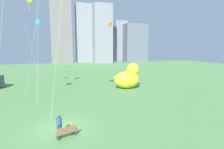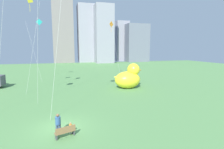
{
  "view_description": "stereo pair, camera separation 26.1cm",
  "coord_description": "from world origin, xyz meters",
  "px_view_note": "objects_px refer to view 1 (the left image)",
  "views": [
    {
      "loc": [
        -0.06,
        -14.65,
        6.66
      ],
      "look_at": [
        6.11,
        5.46,
        3.55
      ],
      "focal_mm": 28.25,
      "sensor_mm": 36.0,
      "label": 1
    },
    {
      "loc": [
        0.19,
        -14.72,
        6.66
      ],
      "look_at": [
        6.11,
        5.46,
        3.55
      ],
      "focal_mm": 28.25,
      "sensor_mm": 36.0,
      "label": 2
    }
  ],
  "objects_px": {
    "person_adult": "(59,123)",
    "giant_inflatable_duck": "(128,78)",
    "kite_teal": "(37,25)",
    "person_child": "(72,128)",
    "kite_orange": "(111,27)",
    "park_bench": "(67,132)"
  },
  "relations": [
    {
      "from": "giant_inflatable_duck",
      "to": "kite_teal",
      "type": "height_order",
      "value": "kite_teal"
    },
    {
      "from": "person_adult",
      "to": "giant_inflatable_duck",
      "type": "height_order",
      "value": "giant_inflatable_duck"
    },
    {
      "from": "park_bench",
      "to": "person_adult",
      "type": "distance_m",
      "value": 0.95
    },
    {
      "from": "person_adult",
      "to": "kite_orange",
      "type": "relative_size",
      "value": 0.13
    },
    {
      "from": "park_bench",
      "to": "person_child",
      "type": "relative_size",
      "value": 1.68
    },
    {
      "from": "person_adult",
      "to": "person_child",
      "type": "xyz_separation_m",
      "value": [
        0.93,
        -0.2,
        -0.4
      ]
    },
    {
      "from": "person_child",
      "to": "kite_orange",
      "type": "relative_size",
      "value": 0.08
    },
    {
      "from": "giant_inflatable_duck",
      "to": "kite_orange",
      "type": "xyz_separation_m",
      "value": [
        0.14,
        10.59,
        9.56
      ]
    },
    {
      "from": "giant_inflatable_duck",
      "to": "person_adult",
      "type": "bearing_deg",
      "value": -129.55
    },
    {
      "from": "person_adult",
      "to": "kite_orange",
      "type": "distance_m",
      "value": 28.8
    },
    {
      "from": "park_bench",
      "to": "kite_teal",
      "type": "bearing_deg",
      "value": 98.68
    },
    {
      "from": "park_bench",
      "to": "person_adult",
      "type": "height_order",
      "value": "person_adult"
    },
    {
      "from": "kite_teal",
      "to": "giant_inflatable_duck",
      "type": "bearing_deg",
      "value": -39.58
    },
    {
      "from": "park_bench",
      "to": "giant_inflatable_duck",
      "type": "distance_m",
      "value": 18.01
    },
    {
      "from": "park_bench",
      "to": "kite_orange",
      "type": "xyz_separation_m",
      "value": [
        10.93,
        24.95,
        10.88
      ]
    },
    {
      "from": "person_child",
      "to": "kite_teal",
      "type": "bearing_deg",
      "value": 99.72
    },
    {
      "from": "person_adult",
      "to": "person_child",
      "type": "distance_m",
      "value": 1.03
    },
    {
      "from": "kite_teal",
      "to": "park_bench",
      "type": "bearing_deg",
      "value": -81.32
    },
    {
      "from": "kite_teal",
      "to": "person_adult",
      "type": "bearing_deg",
      "value": -82.2
    },
    {
      "from": "person_child",
      "to": "giant_inflatable_duck",
      "type": "bearing_deg",
      "value": 53.24
    },
    {
      "from": "person_child",
      "to": "kite_orange",
      "type": "bearing_deg",
      "value": 66.75
    },
    {
      "from": "person_adult",
      "to": "kite_teal",
      "type": "xyz_separation_m",
      "value": [
        -3.56,
        25.97,
        10.51
      ]
    }
  ]
}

